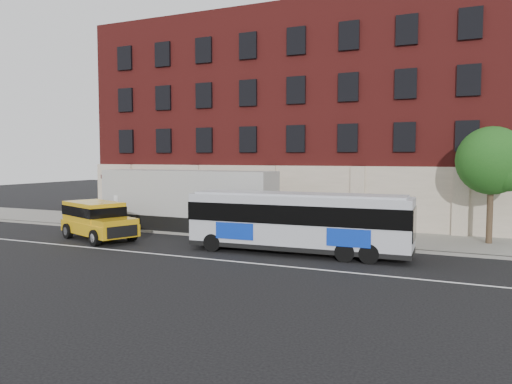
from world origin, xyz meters
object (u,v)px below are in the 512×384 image
at_px(street_tree, 492,163).
at_px(city_bus, 298,220).
at_px(yellow_suv, 97,218).
at_px(sign_pole, 117,208).
at_px(shipping_container, 187,202).

distance_m(street_tree, city_bus, 10.96).
relative_size(city_bus, yellow_suv, 1.91).
bearing_deg(yellow_suv, street_tree, 18.24).
height_order(sign_pole, shipping_container, shipping_container).
bearing_deg(yellow_suv, city_bus, 3.25).
relative_size(sign_pole, yellow_suv, 0.44).
bearing_deg(sign_pole, shipping_container, 11.94).
distance_m(city_bus, shipping_container, 9.47).
relative_size(street_tree, city_bus, 0.57).
bearing_deg(city_bus, shipping_container, 156.50).
relative_size(street_tree, yellow_suv, 1.08).
height_order(city_bus, yellow_suv, city_bus).
distance_m(street_tree, shipping_container, 17.67).
xyz_separation_m(city_bus, yellow_suv, (-11.96, -0.68, -0.41)).
bearing_deg(city_bus, sign_pole, 168.26).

